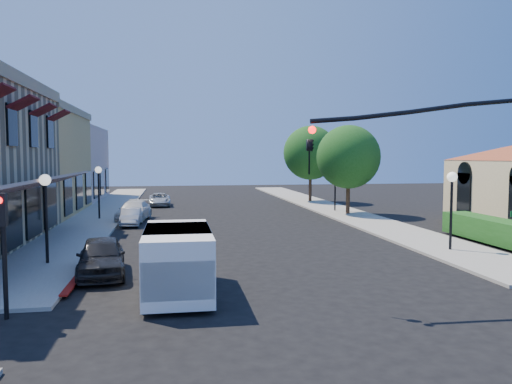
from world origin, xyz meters
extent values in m
plane|color=black|center=(0.00, 0.00, 0.00)|extent=(120.00, 120.00, 0.00)
cube|color=gray|center=(-8.75, 27.00, 0.06)|extent=(3.50, 50.00, 0.12)
cube|color=gray|center=(8.75, 27.00, 0.06)|extent=(3.50, 50.00, 0.12)
cube|color=maroon|center=(-6.90, 8.00, 0.00)|extent=(0.25, 10.00, 0.06)
cube|color=tan|center=(-10.65, 11.00, 7.80)|extent=(0.50, 18.20, 0.60)
cube|color=#561416|center=(-9.60, 11.00, 3.05)|extent=(1.75, 17.00, 0.67)
cube|color=#4B0F13|center=(-9.95, 10.80, 6.55)|extent=(1.02, 1.50, 0.60)
cube|color=#4B0F13|center=(-9.95, 14.20, 6.55)|extent=(1.02, 1.50, 0.60)
cube|color=#4B0F13|center=(-9.95, 17.60, 6.55)|extent=(1.02, 1.50, 0.60)
cube|color=black|center=(-10.45, 10.30, 1.60)|extent=(0.12, 2.60, 2.60)
cube|color=black|center=(-10.45, 13.70, 1.60)|extent=(0.12, 2.60, 2.60)
cube|color=black|center=(-10.45, 17.10, 1.60)|extent=(0.12, 2.60, 2.60)
cube|color=tan|center=(-15.50, 26.00, 3.80)|extent=(10.00, 12.00, 7.60)
cube|color=tan|center=(-15.50, 38.00, 3.50)|extent=(10.00, 12.00, 7.00)
cube|color=black|center=(14.45, 16.50, 1.80)|extent=(0.12, 1.40, 2.80)
cube|color=#1B5017|center=(11.70, 9.00, 0.00)|extent=(1.40, 8.00, 1.10)
cylinder|color=#352315|center=(8.80, 22.00, 1.05)|extent=(0.28, 0.28, 2.10)
sphere|color=#1B5017|center=(8.80, 22.00, 4.20)|extent=(4.56, 4.56, 4.56)
cylinder|color=#352315|center=(8.80, 32.00, 1.14)|extent=(0.28, 0.28, 2.27)
sphere|color=#1B5017|center=(8.80, 32.00, 4.55)|extent=(4.94, 4.94, 4.94)
cylinder|color=black|center=(4.10, 1.50, 5.60)|extent=(7.80, 0.14, 0.14)
imported|color=black|center=(0.20, 1.50, 4.70)|extent=(0.20, 0.16, 1.00)
sphere|color=#FF0C0C|center=(0.20, 1.32, 5.00)|extent=(0.22, 0.22, 0.22)
cylinder|color=black|center=(-8.00, 1.50, 1.50)|extent=(0.12, 0.12, 3.00)
cube|color=black|center=(-8.00, 1.35, 2.90)|extent=(0.28, 0.22, 0.85)
cylinder|color=black|center=(-8.50, 8.00, 1.60)|extent=(0.12, 0.12, 3.20)
sphere|color=white|center=(-8.50, 8.00, 3.35)|extent=(0.44, 0.44, 0.44)
cylinder|color=black|center=(-8.50, 22.00, 1.60)|extent=(0.12, 0.12, 3.20)
sphere|color=white|center=(-8.50, 22.00, 3.35)|extent=(0.44, 0.44, 0.44)
cylinder|color=black|center=(8.50, 8.00, 1.60)|extent=(0.12, 0.12, 3.20)
sphere|color=white|center=(8.50, 8.00, 3.35)|extent=(0.44, 0.44, 0.44)
cylinder|color=black|center=(8.50, 24.00, 1.60)|extent=(0.12, 0.12, 3.20)
sphere|color=white|center=(8.50, 24.00, 3.35)|extent=(0.44, 0.44, 0.44)
cube|color=white|center=(-3.53, 3.10, 1.10)|extent=(2.01, 4.60, 1.88)
cube|color=white|center=(-3.54, 1.12, 0.99)|extent=(1.93, 0.64, 1.04)
cube|color=black|center=(-3.54, 1.48, 1.51)|extent=(1.78, 0.11, 0.94)
cube|color=black|center=(-3.53, 3.42, 1.57)|extent=(2.02, 2.72, 0.94)
cylinder|color=black|center=(-4.43, 1.54, 0.34)|extent=(0.26, 0.69, 0.69)
cylinder|color=black|center=(-4.41, 4.67, 0.34)|extent=(0.26, 0.69, 0.69)
cylinder|color=black|center=(-2.65, 1.53, 0.34)|extent=(0.26, 0.69, 0.69)
cylinder|color=black|center=(-2.64, 4.66, 0.34)|extent=(0.26, 0.69, 0.69)
imported|color=black|center=(-6.20, 6.00, 0.69)|extent=(2.04, 4.18, 1.37)
imported|color=silver|center=(-6.20, 19.00, 0.53)|extent=(1.15, 3.20, 1.05)
imported|color=silver|center=(-6.20, 21.41, 0.64)|extent=(2.39, 4.62, 1.28)
imported|color=silver|center=(-4.80, 30.94, 0.55)|extent=(1.90, 3.98, 1.10)
camera|label=1|loc=(-3.66, -12.21, 4.28)|focal=35.00mm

